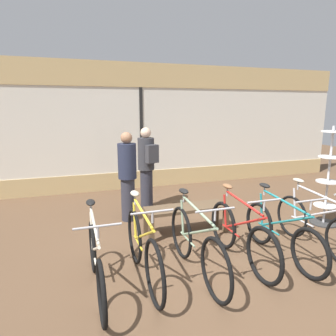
{
  "coord_description": "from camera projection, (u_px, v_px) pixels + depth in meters",
  "views": [
    {
      "loc": [
        -1.81,
        -3.57,
        2.12
      ],
      "look_at": [
        0.0,
        1.83,
        0.95
      ],
      "focal_mm": 32.0,
      "sensor_mm": 36.0,
      "label": 1
    }
  ],
  "objects": [
    {
      "name": "ground_plane",
      "position": [
        208.0,
        257.0,
        4.3
      ],
      "size": [
        24.0,
        24.0,
        0.0
      ],
      "primitive_type": "plane",
      "color": "brown"
    },
    {
      "name": "shop_back_wall",
      "position": [
        141.0,
        126.0,
        7.71
      ],
      "size": [
        12.0,
        0.08,
        3.2
      ],
      "color": "tan",
      "rests_on": "ground_plane"
    },
    {
      "name": "bicycle_far_left",
      "position": [
        96.0,
        262.0,
        3.41
      ],
      "size": [
        0.46,
        1.7,
        1.01
      ],
      "color": "black",
      "rests_on": "ground_plane"
    },
    {
      "name": "bicycle_left",
      "position": [
        143.0,
        249.0,
        3.67
      ],
      "size": [
        0.46,
        1.74,
        1.05
      ],
      "color": "black",
      "rests_on": "ground_plane"
    },
    {
      "name": "bicycle_center_left",
      "position": [
        196.0,
        245.0,
        3.77
      ],
      "size": [
        0.46,
        1.79,
        1.05
      ],
      "color": "black",
      "rests_on": "ground_plane"
    },
    {
      "name": "bicycle_center_right",
      "position": [
        241.0,
        236.0,
        4.08
      ],
      "size": [
        0.46,
        1.72,
        1.04
      ],
      "color": "black",
      "rests_on": "ground_plane"
    },
    {
      "name": "bicycle_right",
      "position": [
        281.0,
        234.0,
        4.21
      ],
      "size": [
        0.46,
        1.71,
        1.01
      ],
      "color": "black",
      "rests_on": "ground_plane"
    },
    {
      "name": "bicycle_far_right",
      "position": [
        315.0,
        225.0,
        4.47
      ],
      "size": [
        0.46,
        1.72,
        1.03
      ],
      "color": "black",
      "rests_on": "ground_plane"
    },
    {
      "name": "accessory_rack",
      "position": [
        327.0,
        185.0,
        5.39
      ],
      "size": [
        0.48,
        0.48,
        1.8
      ],
      "color": "#333333",
      "rests_on": "ground_plane"
    },
    {
      "name": "display_bench",
      "position": [
        186.0,
        211.0,
        5.05
      ],
      "size": [
        1.4,
        0.44,
        0.47
      ],
      "color": "brown",
      "rests_on": "ground_plane"
    },
    {
      "name": "customer_near_rack",
      "position": [
        127.0,
        175.0,
        5.54
      ],
      "size": [
        0.48,
        0.48,
        1.67
      ],
      "color": "#2D2D38",
      "rests_on": "ground_plane"
    },
    {
      "name": "customer_by_window",
      "position": [
        147.0,
        165.0,
        6.21
      ],
      "size": [
        0.42,
        0.54,
        1.71
      ],
      "color": "#2D2D38",
      "rests_on": "ground_plane"
    }
  ]
}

